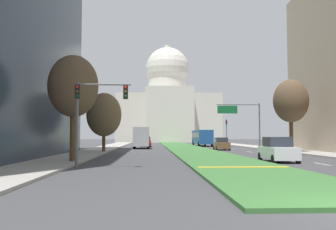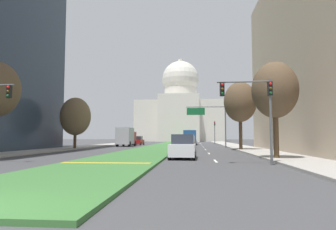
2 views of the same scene
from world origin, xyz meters
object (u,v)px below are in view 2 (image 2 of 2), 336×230
(capitol_building, at_px, (180,112))
(city_bus, at_px, (190,136))
(overhead_guide_sign, at_px, (210,117))
(traffic_light_near_right, at_px, (256,102))
(street_tree_right_near, at_px, (275,90))
(sedan_distant, at_px, (138,141))
(sedan_lead_stopped, at_px, (183,147))
(box_truck_delivery, at_px, (126,137))
(sedan_midblock, at_px, (189,142))
(traffic_light_far_right, at_px, (215,129))
(street_tree_left_mid, at_px, (75,116))
(street_tree_right_mid, at_px, (240,102))

(capitol_building, bearing_deg, city_bus, -84.93)
(overhead_guide_sign, bearing_deg, traffic_light_near_right, -87.34)
(overhead_guide_sign, height_order, street_tree_right_near, street_tree_right_near)
(traffic_light_near_right, bearing_deg, sedan_distant, 110.28)
(traffic_light_near_right, relative_size, sedan_lead_stopped, 1.20)
(traffic_light_near_right, relative_size, sedan_distant, 1.23)
(capitol_building, xyz_separation_m, overhead_guide_sign, (7.59, -64.92, -6.18))
(street_tree_right_near, relative_size, box_truck_delivery, 1.13)
(overhead_guide_sign, relative_size, city_bus, 0.59)
(sedan_midblock, bearing_deg, traffic_light_far_right, 76.19)
(sedan_midblock, height_order, box_truck_delivery, box_truck_delivery)
(traffic_light_far_right, xyz_separation_m, box_truck_delivery, (-16.45, -16.34, -1.64))
(traffic_light_near_right, xyz_separation_m, street_tree_right_near, (2.20, 4.04, 1.31))
(box_truck_delivery, bearing_deg, sedan_lead_stopped, -68.43)
(overhead_guide_sign, height_order, street_tree_left_mid, street_tree_left_mid)
(street_tree_right_mid, height_order, sedan_lead_stopped, street_tree_right_mid)
(capitol_building, bearing_deg, traffic_light_near_right, -84.53)
(overhead_guide_sign, xyz_separation_m, sedan_midblock, (-3.27, -0.83, -3.88))
(street_tree_right_near, relative_size, sedan_lead_stopped, 1.68)
(sedan_distant, distance_m, box_truck_delivery, 8.29)
(street_tree_left_mid, relative_size, box_truck_delivery, 1.08)
(capitol_building, relative_size, sedan_distant, 7.41)
(capitol_building, relative_size, street_tree_right_mid, 3.71)
(capitol_building, height_order, sedan_distant, capitol_building)
(sedan_lead_stopped, xyz_separation_m, city_bus, (-0.00, 40.10, 0.91))
(capitol_building, relative_size, overhead_guide_sign, 4.82)
(traffic_light_near_right, relative_size, sedan_midblock, 1.19)
(sedan_midblock, bearing_deg, street_tree_right_near, -73.55)
(capitol_building, xyz_separation_m, sedan_distant, (-6.18, -51.90, -10.03))
(capitol_building, distance_m, box_truck_delivery, 61.20)
(traffic_light_far_right, bearing_deg, street_tree_left_mid, -125.35)
(box_truck_delivery, relative_size, city_bus, 0.58)
(box_truck_delivery, bearing_deg, overhead_guide_sign, -18.48)
(city_bus, bearing_deg, street_tree_right_mid, -76.09)
(sedan_midblock, bearing_deg, box_truck_delivery, 153.06)
(street_tree_right_near, xyz_separation_m, sedan_midblock, (-6.76, 22.88, -4.31))
(sedan_lead_stopped, bearing_deg, city_bus, 90.00)
(traffic_light_near_right, height_order, traffic_light_far_right, same)
(street_tree_right_near, relative_size, sedan_midblock, 1.66)
(sedan_lead_stopped, bearing_deg, street_tree_right_near, -6.28)
(traffic_light_far_right, height_order, overhead_guide_sign, overhead_guide_sign)
(overhead_guide_sign, height_order, city_bus, overhead_guide_sign)
(overhead_guide_sign, distance_m, street_tree_left_mid, 19.91)
(overhead_guide_sign, xyz_separation_m, street_tree_right_near, (3.49, -23.71, 0.43))
(city_bus, bearing_deg, traffic_light_far_right, 36.01)
(sedan_midblock, relative_size, box_truck_delivery, 0.68)
(overhead_guide_sign, distance_m, sedan_lead_stopped, 23.51)
(overhead_guide_sign, bearing_deg, box_truck_delivery, 161.52)
(capitol_building, xyz_separation_m, box_truck_delivery, (-6.73, -60.13, -9.18))
(sedan_midblock, distance_m, sedan_distant, 17.38)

